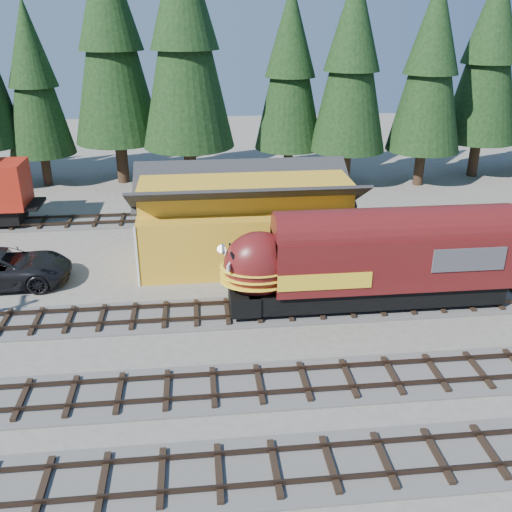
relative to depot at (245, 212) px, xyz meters
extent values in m
plane|color=#6B665B|center=(0.00, -10.50, -2.96)|extent=(120.00, 120.00, 0.00)
cube|color=#4C4947|center=(10.00, -6.50, -2.92)|extent=(68.00, 3.20, 0.08)
cube|color=#38281E|center=(10.00, -7.22, -2.71)|extent=(68.00, 0.08, 0.16)
cube|color=#38281E|center=(10.00, -5.78, -2.71)|extent=(68.00, 0.08, 0.16)
cube|color=#38281E|center=(10.00, -11.78, -2.71)|extent=(68.00, 0.08, 0.16)
cube|color=#4C4947|center=(-10.00, 7.50, -2.92)|extent=(32.00, 3.20, 0.08)
cube|color=#38281E|center=(-10.00, 6.78, -2.71)|extent=(32.00, 0.08, 0.16)
cube|color=#38281E|center=(-10.00, 8.22, -2.71)|extent=(32.00, 0.08, 0.16)
cube|color=gold|center=(0.00, 0.00, -1.26)|extent=(12.00, 6.00, 3.40)
cube|color=gold|center=(0.00, 0.00, 1.16)|extent=(11.88, 3.30, 1.44)
cube|color=white|center=(-6.04, -1.00, -0.76)|extent=(0.06, 2.40, 0.60)
cone|color=black|center=(-15.19, 17.43, 5.71)|extent=(5.29, 5.29, 12.05)
cone|color=black|center=(-8.92, 17.62, 8.60)|extent=(7.06, 7.06, 16.08)
cone|color=black|center=(-3.15, 14.78, 8.81)|extent=(7.18, 7.18, 16.36)
cone|color=black|center=(5.19, 16.66, 6.36)|extent=(5.69, 5.69, 12.96)
cone|color=black|center=(9.66, 14.52, 7.04)|extent=(6.10, 6.10, 13.90)
cone|color=black|center=(15.91, 14.13, 6.75)|extent=(5.93, 5.93, 13.50)
cone|color=black|center=(21.74, 16.36, 7.36)|extent=(6.30, 6.30, 14.34)
cube|color=black|center=(5.79, -6.50, -2.15)|extent=(12.59, 2.25, 0.97)
cube|color=#581414|center=(6.50, -6.50, -0.34)|extent=(11.49, 2.65, 2.65)
ellipsoid|color=#581414|center=(0.05, -6.50, -0.42)|extent=(3.36, 2.60, 3.27)
cube|color=#38383A|center=(9.76, -6.50, -0.03)|extent=(3.53, 2.71, 1.15)
sphere|color=white|center=(-1.70, -6.50, 0.46)|extent=(0.39, 0.39, 0.39)
imported|color=black|center=(-13.17, -2.04, -1.99)|extent=(7.17, 3.55, 1.96)
camera|label=1|loc=(-2.71, -30.89, 10.66)|focal=40.00mm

